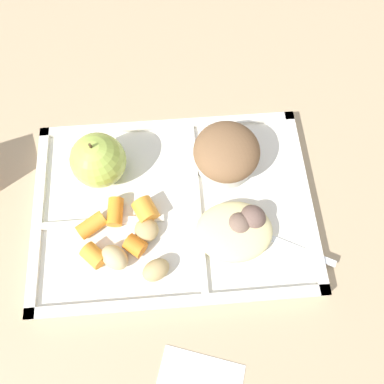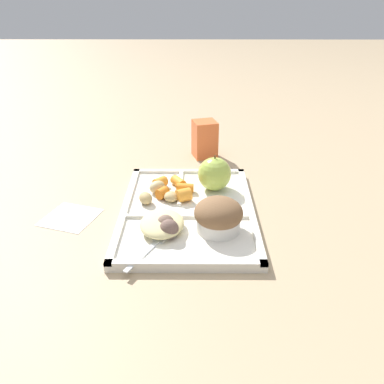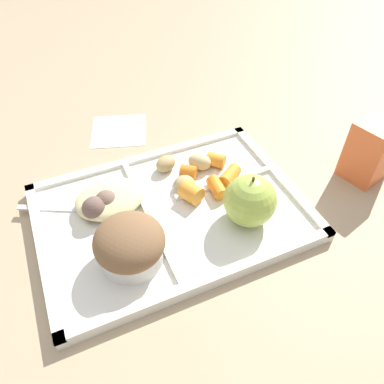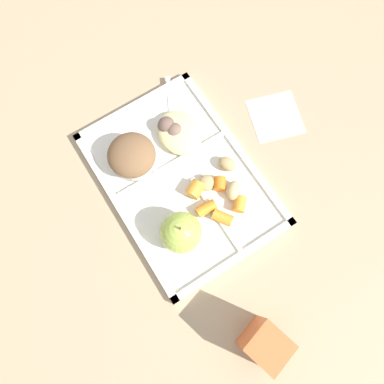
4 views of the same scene
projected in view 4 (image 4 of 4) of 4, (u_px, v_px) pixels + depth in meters
The scene contains 18 objects.
ground at pixel (181, 181), 0.70m from camera, with size 6.00×6.00×0.00m, color tan.
lunch_tray at pixel (181, 180), 0.69m from camera, with size 0.38×0.27×0.02m.
green_apple at pixel (181, 232), 0.62m from camera, with size 0.07×0.07×0.08m.
bran_muffin at pixel (132, 156), 0.66m from camera, with size 0.09×0.09×0.06m.
carrot_slice_edge at pixel (195, 189), 0.66m from camera, with size 0.03×0.03×0.03m, color orange.
carrot_slice_tilted at pixel (206, 208), 0.66m from camera, with size 0.02×0.02×0.04m, color orange.
carrot_slice_diagonal at pixel (240, 204), 0.66m from camera, with size 0.02×0.02×0.03m, color orange.
carrot_slice_back at pixel (220, 184), 0.67m from camera, with size 0.02×0.02×0.02m, color orange.
carrot_slice_center at pixel (223, 218), 0.65m from camera, with size 0.02×0.02×0.04m, color orange.
potato_chunk_golden at pixel (234, 191), 0.66m from camera, with size 0.04×0.03×0.03m, color tan.
potato_chunk_corner at pixel (227, 164), 0.68m from camera, with size 0.04×0.03×0.02m, color tan.
potato_chunk_browned at pixel (206, 183), 0.67m from camera, with size 0.03×0.03×0.02m, color tan.
egg_noodle_pile at pixel (180, 133), 0.70m from camera, with size 0.10×0.08×0.03m, color beige.
meatball_center at pixel (167, 126), 0.70m from camera, with size 0.04×0.04×0.04m, color brown.
meatball_side at pixel (175, 131), 0.69m from camera, with size 0.03×0.03×0.03m, color #755B4C.
plastic_fork at pixel (171, 116), 0.72m from camera, with size 0.15×0.09×0.00m.
milk_carton at pixel (264, 344), 0.57m from camera, with size 0.06×0.06×0.10m, color orange.
paper_napkin at pixel (275, 116), 0.73m from camera, with size 0.10×0.10×0.00m, color white.
Camera 4 is at (-0.19, 0.10, 0.66)m, focal length 33.41 mm.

